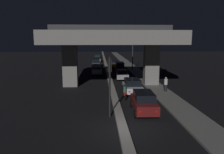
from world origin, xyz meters
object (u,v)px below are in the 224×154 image
at_px(car_grey_third_oncoming, 98,59).
at_px(motorcycle_red_filtering_near, 125,93).
at_px(car_taxi_yellow_fifth, 115,64).
at_px(pedestrian_on_sidewalk, 166,84).
at_px(car_silver_third, 122,74).
at_px(car_dark_red_fourth, 120,67).
at_px(car_dark_green_fourth_oncoming, 98,56).
at_px(street_lamp, 130,48).
at_px(car_white_second, 132,86).
at_px(car_dark_red_lead, 144,102).
at_px(traffic_light_left_of_median, 110,76).
at_px(car_grey_second_oncoming, 96,63).
at_px(car_silver_lead_oncoming, 97,70).

distance_m(car_grey_third_oncoming, motorcycle_red_filtering_near, 38.90).
distance_m(car_taxi_yellow_fifth, pedestrian_on_sidewalk, 24.22).
distance_m(car_silver_third, pedestrian_on_sidewalk, 9.74).
bearing_deg(motorcycle_red_filtering_near, car_dark_red_fourth, -6.31).
relative_size(car_dark_red_fourth, car_dark_green_fourth_oncoming, 1.01).
height_order(street_lamp, car_white_second, street_lamp).
bearing_deg(car_grey_third_oncoming, pedestrian_on_sidewalk, 13.14).
xyz_separation_m(car_dark_red_lead, motorcycle_red_filtering_near, (-1.06, 4.31, -0.25)).
xyz_separation_m(car_white_second, pedestrian_on_sidewalk, (3.79, 0.01, 0.12)).
distance_m(traffic_light_left_of_median, car_white_second, 8.39).
distance_m(traffic_light_left_of_median, car_grey_third_oncoming, 44.09).
xyz_separation_m(street_lamp, car_grey_third_oncoming, (-6.52, 17.76, -3.68)).
xyz_separation_m(car_dark_red_fourth, car_grey_third_oncoming, (-4.17, 20.83, -0.31)).
distance_m(car_dark_red_fourth, car_grey_third_oncoming, 21.25).
distance_m(car_grey_second_oncoming, pedestrian_on_sidewalk, 25.63).
bearing_deg(car_grey_second_oncoming, car_dark_green_fourth_oncoming, 178.66).
height_order(car_silver_lead_oncoming, car_grey_third_oncoming, car_silver_lead_oncoming).
bearing_deg(car_dark_red_fourth, car_grey_third_oncoming, 12.43).
height_order(car_silver_lead_oncoming, motorcycle_red_filtering_near, motorcycle_red_filtering_near).
height_order(car_taxi_yellow_fifth, pedestrian_on_sidewalk, pedestrian_on_sidewalk).
height_order(traffic_light_left_of_median, street_lamp, street_lamp).
relative_size(car_silver_third, motorcycle_red_filtering_near, 2.38).
distance_m(street_lamp, car_grey_third_oncoming, 19.27).
bearing_deg(car_silver_lead_oncoming, car_dark_red_lead, 10.67).
relative_size(street_lamp, motorcycle_red_filtering_near, 4.05).
height_order(car_dark_red_fourth, motorcycle_red_filtering_near, car_dark_red_fourth).
relative_size(traffic_light_left_of_median, pedestrian_on_sidewalk, 2.85).
distance_m(car_taxi_yellow_fifth, car_grey_third_oncoming, 13.20).
bearing_deg(car_silver_lead_oncoming, car_white_second, 15.91).
height_order(car_dark_red_lead, car_dark_red_fourth, car_dark_red_fourth).
bearing_deg(car_dark_red_fourth, pedestrian_on_sidewalk, -165.28).
bearing_deg(car_dark_red_lead, motorcycle_red_filtering_near, 15.72).
bearing_deg(street_lamp, car_silver_third, -104.82).
height_order(car_dark_red_fourth, car_taxi_yellow_fifth, car_dark_red_fourth).
distance_m(street_lamp, car_dark_red_fourth, 5.13).
relative_size(car_dark_red_fourth, pedestrian_on_sidewalk, 2.53).
relative_size(traffic_light_left_of_median, car_grey_second_oncoming, 1.02).
xyz_separation_m(motorcycle_red_filtering_near, pedestrian_on_sidewalk, (4.92, 2.30, 0.33)).
xyz_separation_m(car_taxi_yellow_fifth, car_dark_green_fourth_oncoming, (-4.01, 25.51, 0.01)).
xyz_separation_m(car_dark_red_fourth, car_silver_lead_oncoming, (-4.11, -1.66, -0.25)).
bearing_deg(car_dark_red_fourth, car_dark_green_fourth_oncoming, 8.37).
bearing_deg(car_silver_third, car_grey_second_oncoming, 17.16).
xyz_separation_m(car_grey_second_oncoming, car_grey_third_oncoming, (0.26, 12.20, -0.31)).
bearing_deg(traffic_light_left_of_median, car_grey_second_oncoming, 92.75).
relative_size(car_dark_red_lead, car_grey_second_oncoming, 0.95).
xyz_separation_m(street_lamp, motorcycle_red_filtering_near, (-3.49, -21.02, -3.73)).
bearing_deg(car_silver_third, street_lamp, -12.77).
xyz_separation_m(traffic_light_left_of_median, pedestrian_on_sidewalk, (6.69, 7.52, -2.23)).
bearing_deg(car_grey_second_oncoming, car_silver_lead_oncoming, 0.75).
relative_size(car_taxi_yellow_fifth, car_grey_second_oncoming, 0.89).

